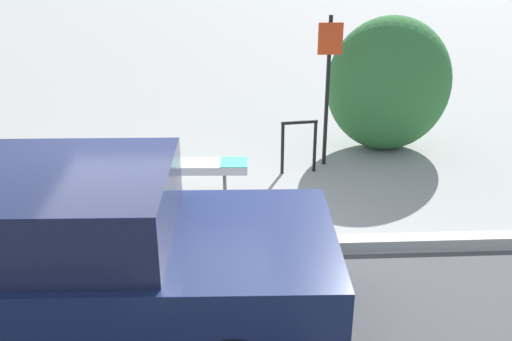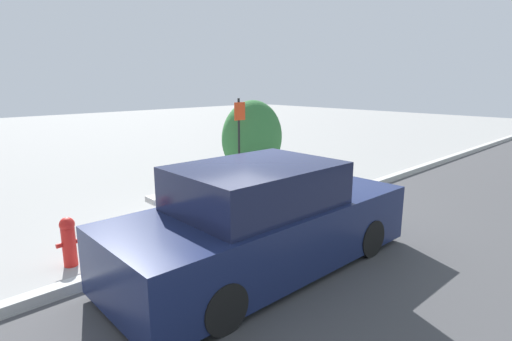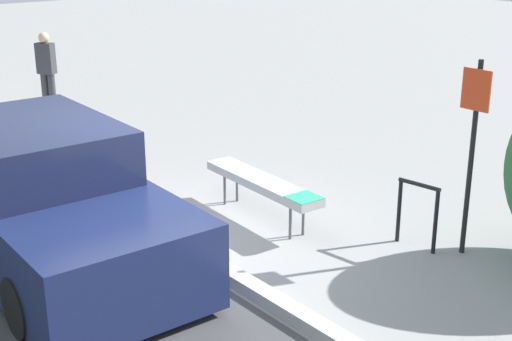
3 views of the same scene
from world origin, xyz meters
name	(u,v)px [view 1 (image 1 of 3)]	position (x,y,z in m)	size (l,w,h in m)	color
ground_plane	(166,253)	(0.00, 0.00, 0.00)	(60.00, 60.00, 0.00)	gray
curb	(166,248)	(0.00, 0.00, 0.07)	(60.00, 0.20, 0.13)	#B7B7B2
bench	(171,167)	(-0.04, 1.36, 0.50)	(2.09, 0.47, 0.57)	#515156
bike_rack	(299,141)	(1.79, 2.25, 0.50)	(0.55, 0.12, 0.83)	black
sign_post	(328,78)	(2.24, 2.56, 1.38)	(0.36, 0.08, 2.30)	black
shrub_hedge	(389,84)	(3.36, 3.23, 1.10)	(2.03, 1.43, 2.20)	#337038
parked_car_near	(63,264)	(-0.74, -1.31, 0.71)	(4.79, 1.95, 1.60)	black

